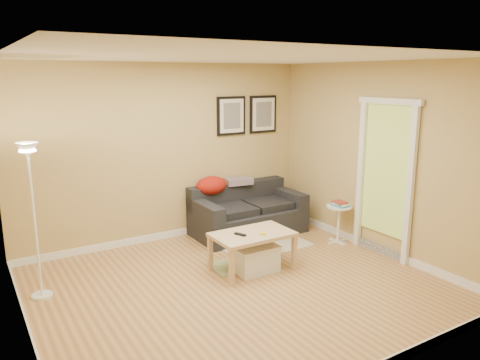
# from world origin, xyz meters

# --- Properties ---
(floor) EXTENTS (4.50, 4.50, 0.00)m
(floor) POSITION_xyz_m (0.00, 0.00, 0.00)
(floor) COLOR tan
(floor) RESTS_ON ground
(ceiling) EXTENTS (4.50, 4.50, 0.00)m
(ceiling) POSITION_xyz_m (0.00, 0.00, 2.60)
(ceiling) COLOR white
(ceiling) RESTS_ON wall_back
(wall_back) EXTENTS (4.50, 0.00, 4.50)m
(wall_back) POSITION_xyz_m (0.00, 2.00, 1.30)
(wall_back) COLOR tan
(wall_back) RESTS_ON ground
(wall_front) EXTENTS (4.50, 0.00, 4.50)m
(wall_front) POSITION_xyz_m (0.00, -2.00, 1.30)
(wall_front) COLOR tan
(wall_front) RESTS_ON ground
(wall_left) EXTENTS (0.00, 4.00, 4.00)m
(wall_left) POSITION_xyz_m (-2.25, 0.00, 1.30)
(wall_left) COLOR tan
(wall_left) RESTS_ON ground
(wall_right) EXTENTS (0.00, 4.00, 4.00)m
(wall_right) POSITION_xyz_m (2.25, 0.00, 1.30)
(wall_right) COLOR tan
(wall_right) RESTS_ON ground
(baseboard_back) EXTENTS (4.50, 0.02, 0.10)m
(baseboard_back) POSITION_xyz_m (0.00, 1.99, 0.05)
(baseboard_back) COLOR white
(baseboard_back) RESTS_ON ground
(baseboard_left) EXTENTS (0.02, 4.00, 0.10)m
(baseboard_left) POSITION_xyz_m (-2.24, 0.00, 0.05)
(baseboard_left) COLOR white
(baseboard_left) RESTS_ON ground
(baseboard_right) EXTENTS (0.02, 4.00, 0.10)m
(baseboard_right) POSITION_xyz_m (2.24, 0.00, 0.05)
(baseboard_right) COLOR white
(baseboard_right) RESTS_ON ground
(sofa) EXTENTS (1.70, 0.90, 0.75)m
(sofa) POSITION_xyz_m (1.12, 1.53, 0.38)
(sofa) COLOR black
(sofa) RESTS_ON ground
(red_throw) EXTENTS (0.48, 0.36, 0.28)m
(red_throw) POSITION_xyz_m (0.63, 1.82, 0.77)
(red_throw) COLOR #A5210F
(red_throw) RESTS_ON sofa
(plaid_throw) EXTENTS (0.45, 0.32, 0.10)m
(plaid_throw) POSITION_xyz_m (1.12, 1.83, 0.78)
(plaid_throw) COLOR #AE7765
(plaid_throw) RESTS_ON sofa
(framed_print_left) EXTENTS (0.50, 0.04, 0.60)m
(framed_print_left) POSITION_xyz_m (1.08, 1.98, 1.80)
(framed_print_left) COLOR black
(framed_print_left) RESTS_ON wall_back
(framed_print_right) EXTENTS (0.50, 0.04, 0.60)m
(framed_print_right) POSITION_xyz_m (1.68, 1.98, 1.80)
(framed_print_right) COLOR black
(framed_print_right) RESTS_ON wall_back
(area_rug) EXTENTS (1.25, 0.85, 0.01)m
(area_rug) POSITION_xyz_m (1.03, 0.98, 0.01)
(area_rug) COLOR #C1B998
(area_rug) RESTS_ON ground
(green_runner) EXTENTS (0.70, 0.50, 0.01)m
(green_runner) POSITION_xyz_m (0.32, 0.54, 0.01)
(green_runner) COLOR #668C4C
(green_runner) RESTS_ON ground
(coffee_table) EXTENTS (1.14, 0.92, 0.50)m
(coffee_table) POSITION_xyz_m (0.40, 0.30, 0.25)
(coffee_table) COLOR tan
(coffee_table) RESTS_ON ground
(remote_control) EXTENTS (0.11, 0.17, 0.02)m
(remote_control) POSITION_xyz_m (0.22, 0.31, 0.51)
(remote_control) COLOR black
(remote_control) RESTS_ON coffee_table
(tape_roll) EXTENTS (0.07, 0.07, 0.03)m
(tape_roll) POSITION_xyz_m (0.47, 0.18, 0.51)
(tape_roll) COLOR yellow
(tape_roll) RESTS_ON coffee_table
(storage_bin) EXTENTS (0.55, 0.40, 0.34)m
(storage_bin) POSITION_xyz_m (0.41, 0.27, 0.17)
(storage_bin) COLOR white
(storage_bin) RESTS_ON ground
(side_table) EXTENTS (0.37, 0.37, 0.56)m
(side_table) POSITION_xyz_m (2.02, 0.48, 0.28)
(side_table) COLOR white
(side_table) RESTS_ON ground
(book_stack) EXTENTS (0.22, 0.26, 0.07)m
(book_stack) POSITION_xyz_m (2.03, 0.47, 0.60)
(book_stack) COLOR teal
(book_stack) RESTS_ON side_table
(floor_lamp) EXTENTS (0.23, 0.23, 1.74)m
(floor_lamp) POSITION_xyz_m (-2.00, 0.93, 0.82)
(floor_lamp) COLOR white
(floor_lamp) RESTS_ON ground
(doorway) EXTENTS (0.12, 1.01, 2.13)m
(doorway) POSITION_xyz_m (2.20, -0.15, 1.02)
(doorway) COLOR white
(doorway) RESTS_ON ground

